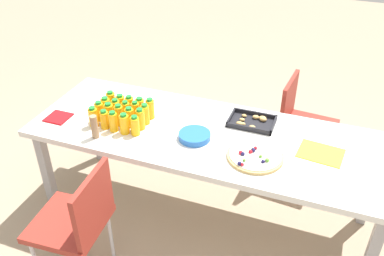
{
  "coord_description": "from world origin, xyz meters",
  "views": [
    {
      "loc": [
        0.68,
        -2.1,
        2.23
      ],
      "look_at": [
        -0.1,
        -0.01,
        0.75
      ],
      "focal_mm": 38.98,
      "sensor_mm": 36.0,
      "label": 1
    }
  ],
  "objects_px": {
    "juice_bottle_8": "(129,117)",
    "juice_bottle_11": "(116,108)",
    "juice_bottle_14": "(145,114)",
    "fruit_pizza": "(255,156)",
    "juice_bottle_17": "(130,105)",
    "napkin_stack": "(58,117)",
    "juice_bottle_9": "(140,119)",
    "party_table": "(207,141)",
    "juice_bottle_16": "(120,104)",
    "juice_bottle_1": "(104,120)",
    "paper_folder": "(321,153)",
    "juice_bottle_6": "(109,113)",
    "juice_bottle_3": "(124,124)",
    "plate_stack": "(195,136)",
    "juice_bottle_5": "(99,111)",
    "juice_bottle_2": "(113,122)",
    "juice_bottle_15": "(111,101)",
    "juice_bottle_4": "(135,126)",
    "juice_bottle_10": "(106,107)",
    "snack_tray": "(252,122)",
    "juice_bottle_7": "(119,115)",
    "juice_bottle_13": "(135,112)",
    "juice_bottle_19": "(150,109)",
    "chair_near_left": "(78,219)",
    "juice_bottle_0": "(93,117)",
    "juice_bottle_12": "(126,110)",
    "juice_bottle_18": "(140,107)",
    "cardboard_tube": "(94,127)"
  },
  "relations": [
    {
      "from": "juice_bottle_0",
      "to": "juice_bottle_3",
      "type": "height_order",
      "value": "same"
    },
    {
      "from": "juice_bottle_9",
      "to": "juice_bottle_12",
      "type": "distance_m",
      "value": 0.17
    },
    {
      "from": "juice_bottle_12",
      "to": "juice_bottle_19",
      "type": "relative_size",
      "value": 0.9
    },
    {
      "from": "juice_bottle_8",
      "to": "juice_bottle_11",
      "type": "xyz_separation_m",
      "value": [
        -0.14,
        0.07,
        -0.0
      ]
    },
    {
      "from": "fruit_pizza",
      "to": "juice_bottle_12",
      "type": "bearing_deg",
      "value": 172.33
    },
    {
      "from": "chair_near_left",
      "to": "juice_bottle_6",
      "type": "xyz_separation_m",
      "value": [
        -0.14,
        0.66,
        0.29
      ]
    },
    {
      "from": "juice_bottle_9",
      "to": "cardboard_tube",
      "type": "distance_m",
      "value": 0.29
    },
    {
      "from": "juice_bottle_0",
      "to": "fruit_pizza",
      "type": "relative_size",
      "value": 0.42
    },
    {
      "from": "juice_bottle_2",
      "to": "juice_bottle_10",
      "type": "height_order",
      "value": "juice_bottle_2"
    },
    {
      "from": "juice_bottle_6",
      "to": "juice_bottle_17",
      "type": "xyz_separation_m",
      "value": [
        0.08,
        0.14,
        -0.0
      ]
    },
    {
      "from": "plate_stack",
      "to": "party_table",
      "type": "bearing_deg",
      "value": 58.42
    },
    {
      "from": "juice_bottle_9",
      "to": "juice_bottle_17",
      "type": "height_order",
      "value": "juice_bottle_9"
    },
    {
      "from": "juice_bottle_2",
      "to": "juice_bottle_18",
      "type": "height_order",
      "value": "juice_bottle_2"
    },
    {
      "from": "juice_bottle_2",
      "to": "juice_bottle_15",
      "type": "height_order",
      "value": "same"
    },
    {
      "from": "juice_bottle_1",
      "to": "paper_folder",
      "type": "distance_m",
      "value": 1.36
    },
    {
      "from": "juice_bottle_2",
      "to": "juice_bottle_12",
      "type": "xyz_separation_m",
      "value": [
        0.0,
        0.16,
        -0.01
      ]
    },
    {
      "from": "juice_bottle_4",
      "to": "snack_tray",
      "type": "bearing_deg",
      "value": 30.03
    },
    {
      "from": "juice_bottle_17",
      "to": "fruit_pizza",
      "type": "distance_m",
      "value": 0.94
    },
    {
      "from": "snack_tray",
      "to": "juice_bottle_19",
      "type": "bearing_deg",
      "value": -165.66
    },
    {
      "from": "juice_bottle_5",
      "to": "fruit_pizza",
      "type": "xyz_separation_m",
      "value": [
        1.07,
        -0.04,
        -0.05
      ]
    },
    {
      "from": "juice_bottle_18",
      "to": "juice_bottle_19",
      "type": "distance_m",
      "value": 0.08
    },
    {
      "from": "juice_bottle_1",
      "to": "juice_bottle_10",
      "type": "height_order",
      "value": "same"
    },
    {
      "from": "juice_bottle_12",
      "to": "paper_folder",
      "type": "distance_m",
      "value": 1.28
    },
    {
      "from": "juice_bottle_11",
      "to": "juice_bottle_12",
      "type": "relative_size",
      "value": 1.01
    },
    {
      "from": "juice_bottle_15",
      "to": "snack_tray",
      "type": "relative_size",
      "value": 0.47
    },
    {
      "from": "juice_bottle_0",
      "to": "napkin_stack",
      "type": "xyz_separation_m",
      "value": [
        -0.28,
        -0.0,
        -0.06
      ]
    },
    {
      "from": "juice_bottle_14",
      "to": "paper_folder",
      "type": "relative_size",
      "value": 0.56
    },
    {
      "from": "juice_bottle_14",
      "to": "juice_bottle_15",
      "type": "height_order",
      "value": "juice_bottle_14"
    },
    {
      "from": "chair_near_left",
      "to": "juice_bottle_12",
      "type": "distance_m",
      "value": 0.79
    },
    {
      "from": "juice_bottle_13",
      "to": "plate_stack",
      "type": "height_order",
      "value": "juice_bottle_13"
    },
    {
      "from": "juice_bottle_4",
      "to": "juice_bottle_10",
      "type": "xyz_separation_m",
      "value": [
        -0.3,
        0.14,
        -0.0
      ]
    },
    {
      "from": "juice_bottle_7",
      "to": "juice_bottle_17",
      "type": "distance_m",
      "value": 0.15
    },
    {
      "from": "chair_near_left",
      "to": "juice_bottle_14",
      "type": "distance_m",
      "value": 0.79
    },
    {
      "from": "juice_bottle_4",
      "to": "juice_bottle_11",
      "type": "distance_m",
      "value": 0.27
    },
    {
      "from": "juice_bottle_9",
      "to": "juice_bottle_11",
      "type": "height_order",
      "value": "juice_bottle_9"
    },
    {
      "from": "juice_bottle_3",
      "to": "plate_stack",
      "type": "xyz_separation_m",
      "value": [
        0.44,
        0.09,
        -0.05
      ]
    },
    {
      "from": "juice_bottle_17",
      "to": "napkin_stack",
      "type": "bearing_deg",
      "value": -152.19
    },
    {
      "from": "juice_bottle_3",
      "to": "juice_bottle_12",
      "type": "relative_size",
      "value": 1.07
    },
    {
      "from": "juice_bottle_14",
      "to": "snack_tray",
      "type": "relative_size",
      "value": 0.48
    },
    {
      "from": "juice_bottle_19",
      "to": "juice_bottle_17",
      "type": "bearing_deg",
      "value": 179.3
    },
    {
      "from": "juice_bottle_17",
      "to": "juice_bottle_1",
      "type": "bearing_deg",
      "value": -107.09
    },
    {
      "from": "juice_bottle_16",
      "to": "juice_bottle_5",
      "type": "bearing_deg",
      "value": -118.23
    },
    {
      "from": "juice_bottle_8",
      "to": "juice_bottle_18",
      "type": "xyz_separation_m",
      "value": [
        0.0,
        0.14,
        -0.0
      ]
    },
    {
      "from": "party_table",
      "to": "juice_bottle_16",
      "type": "distance_m",
      "value": 0.66
    },
    {
      "from": "juice_bottle_4",
      "to": "juice_bottle_7",
      "type": "bearing_deg",
      "value": 156.15
    },
    {
      "from": "juice_bottle_5",
      "to": "plate_stack",
      "type": "xyz_separation_m",
      "value": [
        0.67,
        0.01,
        -0.05
      ]
    },
    {
      "from": "juice_bottle_9",
      "to": "juice_bottle_7",
      "type": "bearing_deg",
      "value": -177.58
    },
    {
      "from": "juice_bottle_17",
      "to": "party_table",
      "type": "bearing_deg",
      "value": -4.1
    },
    {
      "from": "juice_bottle_14",
      "to": "napkin_stack",
      "type": "height_order",
      "value": "juice_bottle_14"
    },
    {
      "from": "juice_bottle_14",
      "to": "fruit_pizza",
      "type": "bearing_deg",
      "value": -8.47
    }
  ]
}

